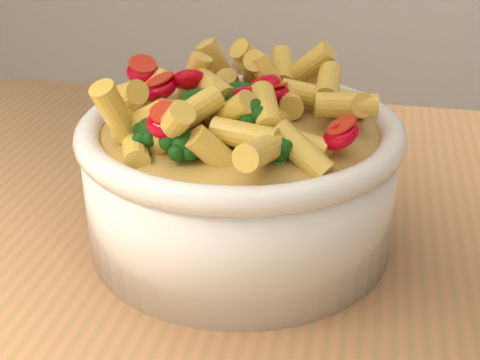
# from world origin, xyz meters

# --- Properties ---
(serving_bowl) EXTENTS (0.24, 0.24, 0.11)m
(serving_bowl) POSITION_xyz_m (0.04, 0.06, 0.95)
(serving_bowl) COLOR white
(serving_bowl) RESTS_ON table
(pasta_salad) EXTENTS (0.19, 0.19, 0.04)m
(pasta_salad) POSITION_xyz_m (0.04, 0.06, 1.02)
(pasta_salad) COLOR #FAD24F
(pasta_salad) RESTS_ON serving_bowl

